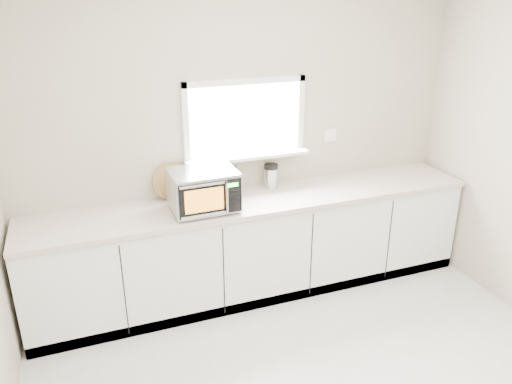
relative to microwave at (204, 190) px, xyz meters
name	(u,v)px	position (x,y,z in m)	size (l,w,h in m)	color
back_wall	(245,140)	(0.49, 0.38, 0.27)	(4.00, 0.17, 2.70)	#BAA894
cabinets	(256,247)	(0.49, 0.08, -0.66)	(3.92, 0.60, 0.88)	white
countertop	(257,201)	(0.49, 0.07, -0.20)	(3.92, 0.64, 0.04)	beige
microwave	(204,190)	(0.00, 0.00, 0.00)	(0.53, 0.44, 0.34)	black
knife_block	(232,182)	(0.30, 0.20, -0.05)	(0.12, 0.22, 0.30)	#4F371C
cutting_board	(172,181)	(-0.19, 0.32, -0.02)	(0.32, 0.32, 0.02)	#A57340
coffee_grinder	(271,176)	(0.70, 0.27, -0.06)	(0.15, 0.15, 0.23)	#B5B7BD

